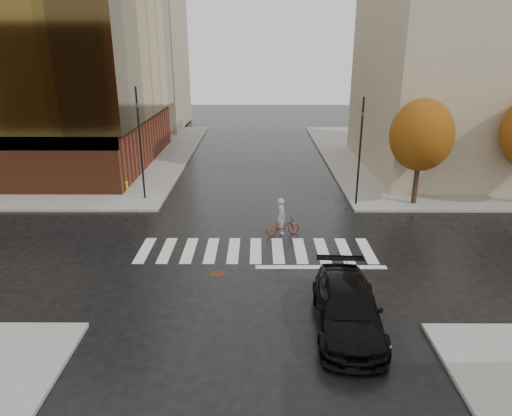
{
  "coord_description": "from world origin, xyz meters",
  "views": [
    {
      "loc": [
        0.09,
        -20.06,
        9.55
      ],
      "look_at": [
        0.01,
        1.17,
        2.0
      ],
      "focal_mm": 32.0,
      "sensor_mm": 36.0,
      "label": 1
    }
  ],
  "objects_px": {
    "traffic_light_nw": "(140,137)",
    "fire_hydrant": "(127,185)",
    "sedan": "(347,308)",
    "cyclist": "(282,223)",
    "traffic_light_ne": "(360,146)"
  },
  "relations": [
    {
      "from": "sedan",
      "to": "traffic_light_nw",
      "type": "distance_m",
      "value": 18.15
    },
    {
      "from": "traffic_light_nw",
      "to": "cyclist",
      "type": "bearing_deg",
      "value": 37.83
    },
    {
      "from": "traffic_light_ne",
      "to": "cyclist",
      "type": "bearing_deg",
      "value": 68.18
    },
    {
      "from": "cyclist",
      "to": "fire_hydrant",
      "type": "distance_m",
      "value": 12.79
    },
    {
      "from": "sedan",
      "to": "fire_hydrant",
      "type": "bearing_deg",
      "value": 130.65
    },
    {
      "from": "sedan",
      "to": "fire_hydrant",
      "type": "height_order",
      "value": "sedan"
    },
    {
      "from": "fire_hydrant",
      "to": "traffic_light_ne",
      "type": "bearing_deg",
      "value": -10.38
    },
    {
      "from": "traffic_light_nw",
      "to": "fire_hydrant",
      "type": "xyz_separation_m",
      "value": [
        -1.64,
        1.68,
        -3.67
      ]
    },
    {
      "from": "cyclist",
      "to": "fire_hydrant",
      "type": "relative_size",
      "value": 3.16
    },
    {
      "from": "cyclist",
      "to": "traffic_light_nw",
      "type": "distance_m",
      "value": 11.04
    },
    {
      "from": "traffic_light_nw",
      "to": "traffic_light_ne",
      "type": "height_order",
      "value": "traffic_light_nw"
    },
    {
      "from": "sedan",
      "to": "traffic_light_nw",
      "type": "height_order",
      "value": "traffic_light_nw"
    },
    {
      "from": "traffic_light_ne",
      "to": "fire_hydrant",
      "type": "distance_m",
      "value": 15.86
    },
    {
      "from": "traffic_light_nw",
      "to": "traffic_light_ne",
      "type": "bearing_deg",
      "value": 66.87
    },
    {
      "from": "sedan",
      "to": "fire_hydrant",
      "type": "distance_m",
      "value": 20.16
    }
  ]
}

